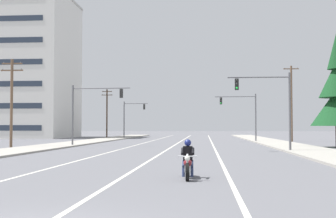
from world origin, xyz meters
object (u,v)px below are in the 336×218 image
(motorcycle_with_rider, at_px, (188,163))
(traffic_signal_near_right, at_px, (272,99))
(apartment_building_far_left_block, at_px, (5,68))
(traffic_signal_near_left, at_px, (90,105))
(utility_pole_left_near, at_px, (12,100))
(traffic_signal_mid_right, at_px, (244,110))
(utility_pole_left_far, at_px, (107,112))
(traffic_signal_mid_left, at_px, (131,114))
(utility_pole_right_far, at_px, (291,102))

(motorcycle_with_rider, xyz_separation_m, traffic_signal_near_right, (5.90, 18.66, 3.51))
(traffic_signal_near_right, height_order, apartment_building_far_left_block, apartment_building_far_left_block)
(traffic_signal_near_left, distance_m, utility_pole_left_near, 7.52)
(traffic_signal_near_right, distance_m, traffic_signal_near_left, 19.06)
(traffic_signal_mid_right, distance_m, utility_pole_left_near, 28.99)
(motorcycle_with_rider, height_order, apartment_building_far_left_block, apartment_building_far_left_block)
(utility_pole_left_far, bearing_deg, traffic_signal_near_left, -80.27)
(traffic_signal_near_left, height_order, traffic_signal_mid_left, same)
(utility_pole_right_far, bearing_deg, traffic_signal_near_right, -104.24)
(traffic_signal_near_left, distance_m, utility_pole_right_far, 27.93)
(utility_pole_right_far, height_order, utility_pole_left_far, utility_pole_right_far)
(traffic_signal_near_left, distance_m, traffic_signal_mid_left, 29.60)
(traffic_signal_near_left, relative_size, utility_pole_left_near, 0.74)
(motorcycle_with_rider, xyz_separation_m, traffic_signal_near_left, (-10.95, 27.57, 3.58))
(traffic_signal_mid_right, bearing_deg, utility_pole_left_far, 135.21)
(traffic_signal_near_right, distance_m, utility_pole_right_far, 25.40)
(motorcycle_with_rider, bearing_deg, traffic_signal_near_left, 111.66)
(traffic_signal_mid_right, xyz_separation_m, utility_pole_left_far, (-22.90, 22.73, 0.63))
(utility_pole_right_far, bearing_deg, utility_pole_left_far, 144.71)
(traffic_signal_near_left, bearing_deg, apartment_building_far_left_block, 125.94)
(traffic_signal_near_right, height_order, utility_pole_left_far, utility_pole_left_far)
(motorcycle_with_rider, bearing_deg, utility_pole_left_far, 105.04)
(motorcycle_with_rider, bearing_deg, traffic_signal_mid_right, 82.14)
(traffic_signal_near_left, distance_m, apartment_building_far_left_block, 42.42)
(utility_pole_left_near, height_order, utility_pole_left_far, utility_pole_left_far)
(motorcycle_with_rider, height_order, traffic_signal_near_left, traffic_signal_near_left)
(utility_pole_left_near, bearing_deg, utility_pole_left_far, 89.56)
(traffic_signal_near_right, distance_m, utility_pole_left_far, 50.90)
(traffic_signal_near_left, bearing_deg, traffic_signal_near_right, -27.89)
(apartment_building_far_left_block, bearing_deg, utility_pole_left_near, -64.45)
(motorcycle_with_rider, distance_m, traffic_signal_mid_left, 58.43)
(motorcycle_with_rider, height_order, utility_pole_left_near, utility_pole_left_near)
(utility_pole_left_far, bearing_deg, utility_pole_left_near, -90.44)
(traffic_signal_mid_right, relative_size, utility_pole_right_far, 0.62)
(motorcycle_with_rider, relative_size, utility_pole_left_near, 0.26)
(traffic_signal_near_right, bearing_deg, traffic_signal_near_left, 152.11)
(traffic_signal_near_right, height_order, traffic_signal_near_left, same)
(traffic_signal_mid_right, distance_m, traffic_signal_mid_left, 23.50)
(traffic_signal_mid_right, height_order, utility_pole_left_near, utility_pole_left_near)
(utility_pole_left_near, distance_m, apartment_building_far_left_block, 42.15)
(apartment_building_far_left_block, bearing_deg, utility_pole_right_far, -20.72)
(motorcycle_with_rider, height_order, traffic_signal_mid_right, traffic_signal_mid_right)
(traffic_signal_mid_left, distance_m, utility_pole_left_far, 8.86)
(utility_pole_left_far, bearing_deg, utility_pole_right_far, -35.29)
(utility_pole_right_far, relative_size, apartment_building_far_left_block, 0.40)
(traffic_signal_near_right, bearing_deg, apartment_building_far_left_block, 134.10)
(motorcycle_with_rider, distance_m, utility_pole_left_near, 29.89)
(traffic_signal_near_right, relative_size, traffic_signal_near_left, 1.00)
(apartment_building_far_left_block, bearing_deg, traffic_signal_mid_right, -25.90)
(apartment_building_far_left_block, bearing_deg, traffic_signal_near_right, -45.90)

